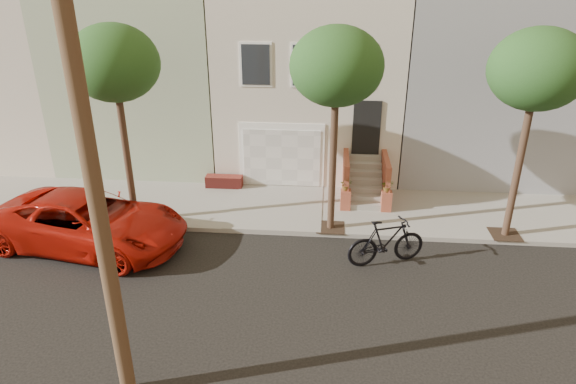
{
  "coord_description": "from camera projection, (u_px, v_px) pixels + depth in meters",
  "views": [
    {
      "loc": [
        0.86,
        -10.49,
        7.78
      ],
      "look_at": [
        -0.3,
        3.0,
        1.76
      ],
      "focal_mm": 31.14,
      "sensor_mm": 36.0,
      "label": 1
    }
  ],
  "objects": [
    {
      "name": "ground",
      "position": [
        290.0,
        302.0,
        12.77
      ],
      "size": [
        90.0,
        90.0,
        0.0
      ],
      "primitive_type": "plane",
      "color": "black",
      "rests_on": "ground"
    },
    {
      "name": "sidewalk",
      "position": [
        302.0,
        209.0,
        17.61
      ],
      "size": [
        40.0,
        3.7,
        0.15
      ],
      "primitive_type": "cube",
      "color": "gray",
      "rests_on": "ground"
    },
    {
      "name": "house_row",
      "position": [
        311.0,
        75.0,
        21.48
      ],
      "size": [
        33.1,
        11.7,
        7.0
      ],
      "color": "#B9AE9E",
      "rests_on": "sidewalk"
    },
    {
      "name": "tree_left",
      "position": [
        114.0,
        64.0,
        14.62
      ],
      "size": [
        2.7,
        2.57,
        6.3
      ],
      "color": "#2D2116",
      "rests_on": "sidewalk"
    },
    {
      "name": "tree_mid",
      "position": [
        337.0,
        68.0,
        14.11
      ],
      "size": [
        2.7,
        2.57,
        6.3
      ],
      "color": "#2D2116",
      "rests_on": "sidewalk"
    },
    {
      "name": "tree_right",
      "position": [
        538.0,
        71.0,
        13.68
      ],
      "size": [
        2.7,
        2.57,
        6.3
      ],
      "color": "#2D2116",
      "rests_on": "sidewalk"
    },
    {
      "name": "pickup_truck",
      "position": [
        88.0,
        221.0,
        15.09
      ],
      "size": [
        6.38,
        3.77,
        1.66
      ],
      "primitive_type": "imported",
      "rotation": [
        0.0,
        0.0,
        1.39
      ],
      "color": "#A81308",
      "rests_on": "ground"
    },
    {
      "name": "motorcycle",
      "position": [
        386.0,
        242.0,
        14.22
      ],
      "size": [
        2.42,
        1.39,
        1.4
      ],
      "primitive_type": "imported",
      "rotation": [
        0.0,
        0.0,
        1.91
      ],
      "color": "black",
      "rests_on": "ground"
    }
  ]
}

